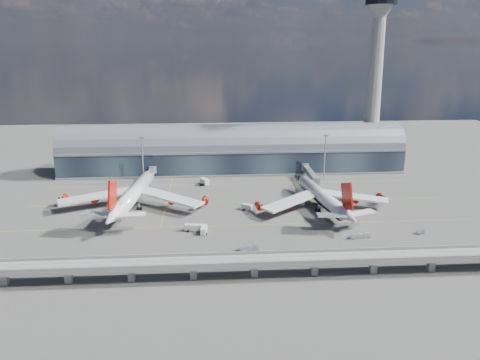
{
  "coord_description": "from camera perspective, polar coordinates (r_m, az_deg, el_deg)",
  "views": [
    {
      "loc": [
        -14.3,
        -193.37,
        74.53
      ],
      "look_at": [
        -0.28,
        10.0,
        14.0
      ],
      "focal_mm": 35.0,
      "sensor_mm": 36.0,
      "label": 1
    }
  ],
  "objects": [
    {
      "name": "airliner_right",
      "position": [
        218.23,
        10.1,
        -2.18
      ],
      "size": [
        63.45,
        66.37,
        21.08
      ],
      "rotation": [
        0.0,
        0.0,
        0.14
      ],
      "color": "white",
      "rests_on": "ground"
    },
    {
      "name": "floodlight_mast_right",
      "position": [
        263.68,
        10.3,
        2.92
      ],
      "size": [
        3.0,
        0.7,
        25.7
      ],
      "color": "gray",
      "rests_on": "ground"
    },
    {
      "name": "cargo_train_0",
      "position": [
        175.47,
        1.21,
        -8.27
      ],
      "size": [
        8.0,
        2.48,
        1.76
      ],
      "rotation": [
        0.0,
        0.0,
        1.46
      ],
      "color": "gray",
      "rests_on": "ground"
    },
    {
      "name": "guideway",
      "position": [
        155.38,
        1.78,
        -9.93
      ],
      "size": [
        220.0,
        8.5,
        7.2
      ],
      "color": "gray",
      "rests_on": "ground"
    },
    {
      "name": "floodlight_mast_left",
      "position": [
        258.2,
        -11.79,
        2.54
      ],
      "size": [
        3.0,
        0.7,
        25.7
      ],
      "color": "gray",
      "rests_on": "ground"
    },
    {
      "name": "jet_bridge_left",
      "position": [
        258.02,
        -10.87,
        0.64
      ],
      "size": [
        4.4,
        28.0,
        7.25
      ],
      "color": "gray",
      "rests_on": "ground"
    },
    {
      "name": "service_truck_3",
      "position": [
        224.24,
        7.49,
        -2.65
      ],
      "size": [
        2.44,
        5.64,
        2.7
      ],
      "rotation": [
        0.0,
        0.0,
        -0.02
      ],
      "color": "silver",
      "rests_on": "ground"
    },
    {
      "name": "ground",
      "position": [
        207.72,
        0.27,
        -4.49
      ],
      "size": [
        500.0,
        500.0,
        0.0
      ],
      "primitive_type": "plane",
      "color": "#474744",
      "rests_on": "ground"
    },
    {
      "name": "control_tower",
      "position": [
        294.56,
        16.1,
        11.45
      ],
      "size": [
        19.0,
        19.0,
        103.0
      ],
      "color": "gray",
      "rests_on": "ground"
    },
    {
      "name": "service_truck_2",
      "position": [
        193.07,
        -5.59,
        -5.78
      ],
      "size": [
        7.97,
        3.29,
        2.8
      ],
      "rotation": [
        0.0,
        0.0,
        1.43
      ],
      "color": "silver",
      "rests_on": "ground"
    },
    {
      "name": "service_truck_4",
      "position": [
        235.16,
        12.83,
        -1.96
      ],
      "size": [
        3.35,
        5.72,
        3.14
      ],
      "rotation": [
        0.0,
        0.0,
        0.15
      ],
      "color": "silver",
      "rests_on": "ground"
    },
    {
      "name": "cargo_train_2",
      "position": [
        203.36,
        21.18,
        -5.91
      ],
      "size": [
        4.5,
        3.27,
        1.48
      ],
      "rotation": [
        0.0,
        0.0,
        1.08
      ],
      "color": "gray",
      "rests_on": "ground"
    },
    {
      "name": "terminal",
      "position": [
        278.98,
        -0.9,
        3.44
      ],
      "size": [
        200.0,
        30.0,
        28.0
      ],
      "color": "#212A37",
      "rests_on": "ground"
    },
    {
      "name": "taxi_lines",
      "position": [
        228.44,
        -0.14,
        -2.5
      ],
      "size": [
        200.0,
        80.12,
        0.01
      ],
      "color": "gold",
      "rests_on": "ground"
    },
    {
      "name": "cargo_train_1",
      "position": [
        191.53,
        14.43,
        -6.6
      ],
      "size": [
        8.42,
        2.57,
        1.85
      ],
      "rotation": [
        0.0,
        0.0,
        1.47
      ],
      "color": "gray",
      "rests_on": "ground"
    },
    {
      "name": "service_truck_5",
      "position": [
        253.76,
        -4.34,
        -0.19
      ],
      "size": [
        5.42,
        7.28,
        3.3
      ],
      "rotation": [
        0.0,
        0.0,
        0.47
      ],
      "color": "silver",
      "rests_on": "ground"
    },
    {
      "name": "airliner_left",
      "position": [
        221.19,
        -13.0,
        -1.83
      ],
      "size": [
        70.57,
        74.22,
        22.61
      ],
      "rotation": [
        0.0,
        0.0,
        -0.12
      ],
      "color": "white",
      "rests_on": "ground"
    },
    {
      "name": "jet_bridge_right",
      "position": [
        260.16,
        8.5,
        0.89
      ],
      "size": [
        4.4,
        32.0,
        7.25
      ],
      "color": "gray",
      "rests_on": "ground"
    },
    {
      "name": "service_truck_0",
      "position": [
        190.64,
        -4.43,
        -6.08
      ],
      "size": [
        2.82,
        6.67,
        2.68
      ],
      "rotation": [
        0.0,
        0.0,
        -0.11
      ],
      "color": "silver",
      "rests_on": "ground"
    },
    {
      "name": "service_truck_1",
      "position": [
        215.55,
        0.86,
        -3.3
      ],
      "size": [
        5.2,
        4.26,
        2.75
      ],
      "rotation": [
        0.0,
        0.0,
        1.05
      ],
      "color": "silver",
      "rests_on": "ground"
    }
  ]
}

